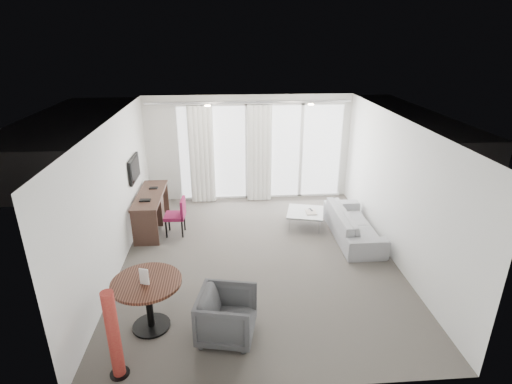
{
  "coord_description": "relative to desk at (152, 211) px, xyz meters",
  "views": [
    {
      "loc": [
        -0.53,
        -6.5,
        3.97
      ],
      "look_at": [
        0.0,
        0.6,
        1.1
      ],
      "focal_mm": 28.0,
      "sensor_mm": 36.0,
      "label": 1
    }
  ],
  "objects": [
    {
      "name": "floor",
      "position": [
        2.18,
        -1.41,
        -0.4
      ],
      "size": [
        5.0,
        6.0,
        0.0
      ],
      "primitive_type": "cube",
      "color": "#4F4A43",
      "rests_on": "ground"
    },
    {
      "name": "menu_card",
      "position": [
        0.49,
        -3.26,
        0.32
      ],
      "size": [
        0.13,
        0.06,
        0.24
      ],
      "primitive_type": null,
      "rotation": [
        0.0,
        0.0,
        -0.33
      ],
      "color": "white",
      "rests_on": "round_table"
    },
    {
      "name": "downlight_a",
      "position": [
        1.28,
        0.19,
        2.19
      ],
      "size": [
        0.12,
        0.12,
        0.02
      ],
      "primitive_type": "cylinder",
      "color": "#FFE0B2",
      "rests_on": "ceiling"
    },
    {
      "name": "magazine",
      "position": [
        3.42,
        -0.2,
        -0.04
      ],
      "size": [
        0.24,
        0.3,
        0.02
      ],
      "primitive_type": null,
      "rotation": [
        0.0,
        0.0,
        -0.02
      ],
      "color": "gray",
      "rests_on": "coffee_table"
    },
    {
      "name": "rattan_table",
      "position": [
        3.86,
        2.37,
        -0.13
      ],
      "size": [
        0.57,
        0.57,
        0.53
      ],
      "primitive_type": null,
      "rotation": [
        0.0,
        0.0,
        -0.08
      ],
      "color": "#553621",
      "rests_on": "terrace_slab"
    },
    {
      "name": "desk",
      "position": [
        0.0,
        0.0,
        0.0
      ],
      "size": [
        0.53,
        1.69,
        0.79
      ],
      "primitive_type": null,
      "color": "#39251D",
      "rests_on": "floor"
    },
    {
      "name": "wall_right",
      "position": [
        4.68,
        -1.41,
        0.9
      ],
      "size": [
        0.0,
        6.0,
        2.6
      ],
      "primitive_type": "cube",
      "color": "silver",
      "rests_on": "ground"
    },
    {
      "name": "rattan_chair_a",
      "position": [
        2.67,
        2.34,
        0.01
      ],
      "size": [
        0.6,
        0.6,
        0.82
      ],
      "primitive_type": null,
      "rotation": [
        0.0,
        0.0,
        0.08
      ],
      "color": "#553621",
      "rests_on": "terrace_slab"
    },
    {
      "name": "rattan_chair_b",
      "position": [
        4.31,
        3.03,
        0.04
      ],
      "size": [
        0.65,
        0.65,
        0.88
      ],
      "primitive_type": null,
      "rotation": [
        0.0,
        0.0,
        0.09
      ],
      "color": "#553621",
      "rests_on": "terrace_slab"
    },
    {
      "name": "tv",
      "position": [
        -0.27,
        0.04,
        0.95
      ],
      "size": [
        0.05,
        0.8,
        0.5
      ],
      "primitive_type": null,
      "color": "black",
      "rests_on": "wall_left"
    },
    {
      "name": "red_lamp",
      "position": [
        0.24,
        -4.03,
        0.22
      ],
      "size": [
        0.31,
        0.31,
        1.22
      ],
      "primitive_type": "cylinder",
      "rotation": [
        0.0,
        0.0,
        -0.3
      ],
      "color": "#9D2D25",
      "rests_on": "floor"
    },
    {
      "name": "curtain_track",
      "position": [
        2.18,
        1.41,
        2.05
      ],
      "size": [
        4.8,
        0.04,
        0.04
      ],
      "primitive_type": null,
      "color": "#B2B2B7",
      "rests_on": "ceiling"
    },
    {
      "name": "remote",
      "position": [
        3.44,
        -0.1,
        -0.04
      ],
      "size": [
        0.08,
        0.16,
        0.02
      ],
      "primitive_type": null,
      "rotation": [
        0.0,
        0.0,
        0.19
      ],
      "color": "black",
      "rests_on": "coffee_table"
    },
    {
      "name": "tub_armchair",
      "position": [
        1.59,
        -3.46,
        -0.04
      ],
      "size": [
        0.91,
        0.89,
        0.7
      ],
      "primitive_type": "imported",
      "rotation": [
        0.0,
        0.0,
        1.37
      ],
      "color": "#404042",
      "rests_on": "floor"
    },
    {
      "name": "ceiling",
      "position": [
        2.18,
        -1.41,
        2.2
      ],
      "size": [
        5.0,
        6.0,
        0.0
      ],
      "primitive_type": "cube",
      "color": "white",
      "rests_on": "ground"
    },
    {
      "name": "coffee_table",
      "position": [
        3.31,
        -0.15,
        -0.22
      ],
      "size": [
        0.92,
        0.92,
        0.34
      ],
      "primitive_type": null,
      "rotation": [
        0.0,
        0.0,
        -0.24
      ],
      "color": "gray",
      "rests_on": "floor"
    },
    {
      "name": "wall_front",
      "position": [
        2.18,
        -4.41,
        0.9
      ],
      "size": [
        5.0,
        0.0,
        2.6
      ],
      "primitive_type": "cube",
      "color": "silver",
      "rests_on": "ground"
    },
    {
      "name": "curtain_left",
      "position": [
        1.03,
        1.41,
        0.8
      ],
      "size": [
        0.6,
        0.2,
        2.38
      ],
      "primitive_type": null,
      "color": "white",
      "rests_on": "ground"
    },
    {
      "name": "window_panel",
      "position": [
        2.48,
        1.57,
        0.8
      ],
      "size": [
        4.0,
        0.02,
        2.38
      ],
      "primitive_type": null,
      "color": "white",
      "rests_on": "ground"
    },
    {
      "name": "balustrade",
      "position": [
        2.48,
        4.54,
        0.1
      ],
      "size": [
        5.5,
        0.06,
        1.05
      ],
      "primitive_type": null,
      "color": "#B2B2B7",
      "rests_on": "terrace_slab"
    },
    {
      "name": "desk_chair",
      "position": [
        0.53,
        -0.32,
        0.01
      ],
      "size": [
        0.46,
        0.43,
        0.8
      ],
      "primitive_type": null,
      "rotation": [
        0.0,
        0.0,
        -0.05
      ],
      "color": "maroon",
      "rests_on": "floor"
    },
    {
      "name": "round_table",
      "position": [
        0.49,
        -3.18,
        -0.01
      ],
      "size": [
        1.21,
        1.21,
        0.78
      ],
      "primitive_type": null,
      "rotation": [
        0.0,
        0.0,
        -0.29
      ],
      "color": "#402015",
      "rests_on": "floor"
    },
    {
      "name": "wall_left",
      "position": [
        -0.32,
        -1.41,
        0.9
      ],
      "size": [
        0.0,
        6.0,
        2.6
      ],
      "primitive_type": "cube",
      "color": "silver",
      "rests_on": "ground"
    },
    {
      "name": "sofa",
      "position": [
        4.2,
        -0.72,
        -0.1
      ],
      "size": [
        0.79,
        2.01,
        0.59
      ],
      "primitive_type": "imported",
      "rotation": [
        0.0,
        0.0,
        1.57
      ],
      "color": "gray",
      "rests_on": "floor"
    },
    {
      "name": "curtain_right",
      "position": [
        2.43,
        1.41,
        0.8
      ],
      "size": [
        0.6,
        0.2,
        2.38
      ],
      "primitive_type": null,
      "color": "white",
      "rests_on": "ground"
    },
    {
      "name": "terrace_slab",
      "position": [
        2.48,
        3.09,
        -0.46
      ],
      "size": [
        5.6,
        3.0,
        0.12
      ],
      "primitive_type": "cube",
      "color": "#4D4D50",
      "rests_on": "ground"
    },
    {
      "name": "downlight_b",
      "position": [
        3.38,
        0.19,
        2.19
      ],
      "size": [
        0.12,
        0.12,
        0.02
      ],
      "primitive_type": "cylinder",
      "color": "#FFE0B2",
      "rests_on": "ceiling"
    },
    {
      "name": "window_frame",
      "position": [
        2.48,
        1.56,
        0.8
      ],
      "size": [
        4.1,
        0.06,
        2.44
      ],
      "primitive_type": null,
      "color": "white",
      "rests_on": "ground"
    }
  ]
}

